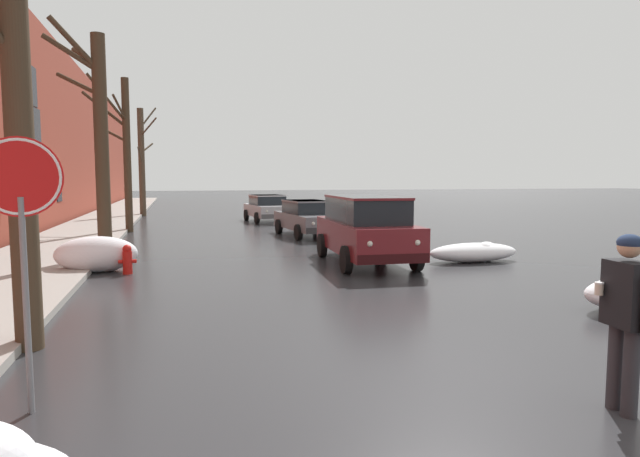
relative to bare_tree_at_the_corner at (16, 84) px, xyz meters
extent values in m
plane|color=#2B2B2D|center=(4.86, -2.29, -3.50)|extent=(200.00, 200.00, 0.00)
cube|color=gray|center=(-1.70, 15.71, -3.43)|extent=(3.28, 80.00, 0.13)
cube|color=brown|center=(-3.84, 15.71, 1.04)|extent=(0.60, 80.00, 9.07)
cube|color=black|center=(-3.55, 20.74, -1.53)|extent=(0.08, 1.10, 1.60)
cube|color=black|center=(-3.55, 16.61, 2.53)|extent=(0.08, 1.10, 1.60)
cube|color=black|center=(-3.55, 16.96, 0.89)|extent=(0.08, 1.10, 1.60)
ellipsoid|color=white|center=(9.85, 5.22, -3.24)|extent=(2.62, 1.00, 0.52)
ellipsoid|color=white|center=(10.31, 5.29, -3.23)|extent=(0.64, 0.54, 0.54)
ellipsoid|color=white|center=(10.08, 5.09, -3.23)|extent=(0.64, 0.54, 0.54)
ellipsoid|color=white|center=(0.04, 6.17, -3.06)|extent=(1.93, 0.97, 0.88)
ellipsoid|color=white|center=(0.06, 6.31, -3.17)|extent=(0.78, 0.65, 0.65)
ellipsoid|color=white|center=(0.36, 6.26, -3.23)|extent=(0.64, 0.53, 0.53)
cylinder|color=#423323|center=(0.01, 0.02, -0.23)|extent=(0.35, 0.35, 6.54)
cylinder|color=#423323|center=(0.01, 8.22, -0.39)|extent=(0.38, 0.38, 6.22)
cylinder|color=#423323|center=(-0.65, 8.07, 2.12)|extent=(1.41, 0.45, 0.92)
cylinder|color=#423323|center=(-0.39, 8.78, 2.18)|extent=(0.94, 1.26, 0.77)
cylinder|color=#423323|center=(-0.62, 8.79, 1.44)|extent=(1.36, 1.27, 0.81)
cylinder|color=#423323|center=(-0.55, 7.99, 2.35)|extent=(1.27, 0.63, 1.33)
cylinder|color=#423323|center=(0.01, 16.47, -0.24)|extent=(0.32, 0.32, 6.51)
cylinder|color=#423323|center=(-0.18, 15.87, 1.68)|extent=(0.47, 1.27, 0.96)
cylinder|color=#423323|center=(-0.85, 16.64, 1.69)|extent=(1.82, 0.48, 1.54)
cylinder|color=#423323|center=(-0.67, 16.00, 2.07)|extent=(1.48, 1.07, 1.84)
cylinder|color=#423323|center=(-0.50, 16.92, 0.65)|extent=(1.11, 1.03, 0.67)
cylinder|color=#4C3D2D|center=(0.01, 26.76, -0.23)|extent=(0.38, 0.38, 6.54)
cylinder|color=#4C3D2D|center=(0.31, 27.33, 0.68)|extent=(0.73, 1.23, 0.72)
cylinder|color=#4C3D2D|center=(-0.04, 26.16, 0.20)|extent=(0.23, 1.30, 0.97)
cylinder|color=#4C3D2D|center=(0.44, 27.19, 2.53)|extent=(1.00, 0.99, 1.38)
cylinder|color=#4C3D2D|center=(0.49, 26.07, 1.85)|extent=(1.07, 1.48, 1.05)
cube|color=maroon|center=(6.87, 5.73, -2.76)|extent=(2.04, 4.69, 0.80)
cube|color=black|center=(6.88, 5.78, -2.02)|extent=(1.71, 3.30, 0.68)
cube|color=maroon|center=(6.88, 5.78, -1.71)|extent=(1.75, 3.37, 0.06)
cube|color=black|center=(6.74, 3.49, -3.04)|extent=(1.73, 0.23, 0.22)
cube|color=black|center=(7.01, 7.97, -3.04)|extent=(1.73, 0.23, 0.22)
cylinder|color=black|center=(7.69, 4.26, -3.16)|extent=(0.22, 0.69, 0.68)
cylinder|color=black|center=(5.89, 4.37, -3.16)|extent=(0.22, 0.69, 0.68)
cylinder|color=black|center=(7.86, 7.10, -3.16)|extent=(0.22, 0.69, 0.68)
cylinder|color=black|center=(6.06, 7.21, -3.16)|extent=(0.22, 0.69, 0.68)
sphere|color=silver|center=(7.30, 3.43, -2.68)|extent=(0.14, 0.14, 0.14)
sphere|color=silver|center=(6.16, 3.50, -2.68)|extent=(0.14, 0.14, 0.14)
cube|color=slate|center=(7.05, 12.89, -2.90)|extent=(2.03, 4.39, 0.60)
cube|color=black|center=(7.03, 13.10, -2.34)|extent=(1.61, 2.33, 0.52)
cube|color=slate|center=(7.03, 13.10, -2.11)|extent=(1.65, 2.38, 0.06)
cube|color=#303032|center=(7.23, 10.82, -3.08)|extent=(1.62, 0.26, 0.22)
cube|color=#303032|center=(6.86, 14.96, -3.08)|extent=(1.62, 0.26, 0.22)
cylinder|color=black|center=(8.01, 11.65, -3.20)|extent=(0.23, 0.61, 0.60)
cylinder|color=black|center=(6.32, 11.50, -3.20)|extent=(0.23, 0.61, 0.60)
cylinder|color=black|center=(7.77, 14.28, -3.20)|extent=(0.23, 0.61, 0.60)
cylinder|color=black|center=(6.09, 14.13, -3.20)|extent=(0.23, 0.61, 0.60)
sphere|color=silver|center=(7.77, 10.84, -2.82)|extent=(0.14, 0.14, 0.14)
sphere|color=silver|center=(6.70, 10.74, -2.82)|extent=(0.14, 0.14, 0.14)
cube|color=#B7B7BC|center=(6.70, 20.39, -2.90)|extent=(2.12, 4.19, 0.60)
cube|color=black|center=(6.68, 20.60, -2.34)|extent=(1.71, 2.23, 0.52)
cube|color=#B7B7BC|center=(6.68, 20.60, -2.11)|extent=(1.74, 2.28, 0.06)
cube|color=#525254|center=(6.87, 18.43, -3.08)|extent=(1.75, 0.27, 0.22)
cube|color=#525254|center=(6.53, 22.36, -3.08)|extent=(1.75, 0.27, 0.22)
cylinder|color=black|center=(7.72, 19.22, -3.20)|extent=(0.23, 0.61, 0.60)
cylinder|color=black|center=(5.90, 19.06, -3.20)|extent=(0.23, 0.61, 0.60)
cylinder|color=black|center=(7.50, 21.73, -3.20)|extent=(0.23, 0.61, 0.60)
cylinder|color=black|center=(5.69, 21.57, -3.20)|extent=(0.23, 0.61, 0.60)
sphere|color=silver|center=(7.45, 18.45, -2.82)|extent=(0.14, 0.14, 0.14)
sphere|color=silver|center=(6.30, 18.35, -2.82)|extent=(0.14, 0.14, 0.14)
cylinder|color=#2D2D33|center=(6.12, -3.77, -3.07)|extent=(0.16, 0.16, 0.86)
cylinder|color=#2D2D33|center=(6.13, -3.57, -3.07)|extent=(0.16, 0.16, 0.86)
cube|color=black|center=(6.12, -3.67, -2.32)|extent=(0.29, 0.44, 0.64)
cylinder|color=black|center=(6.14, -3.41, -2.38)|extent=(0.12, 0.12, 0.56)
sphere|color=tan|center=(6.12, -3.67, -1.86)|extent=(0.22, 0.22, 0.22)
ellipsoid|color=#1E2D4C|center=(6.12, -3.67, -1.82)|extent=(0.23, 0.23, 0.17)
cylinder|color=beige|center=(5.95, -3.50, -2.30)|extent=(0.08, 0.08, 0.11)
cylinder|color=silver|center=(5.95, -3.50, -2.23)|extent=(0.09, 0.09, 0.02)
cylinder|color=red|center=(0.79, 5.71, -3.22)|extent=(0.22, 0.22, 0.55)
sphere|color=red|center=(0.79, 5.71, -2.89)|extent=(0.21, 0.21, 0.21)
cylinder|color=red|center=(0.63, 5.71, -3.19)|extent=(0.10, 0.09, 0.09)
cylinder|color=red|center=(0.95, 5.71, -3.19)|extent=(0.10, 0.09, 0.09)
cylinder|color=slate|center=(0.53, -2.17, -2.44)|extent=(0.06, 0.06, 2.11)
cylinder|color=red|center=(0.53, -2.17, -1.19)|extent=(0.76, 0.12, 0.76)
torus|color=white|center=(0.53, -2.17, -1.19)|extent=(0.73, 0.13, 0.74)
camera|label=1|loc=(1.94, -7.78, -1.21)|focal=30.02mm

